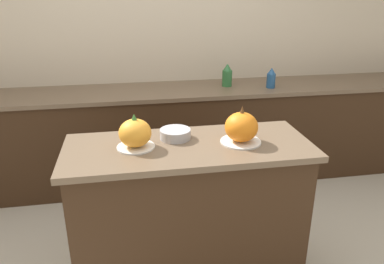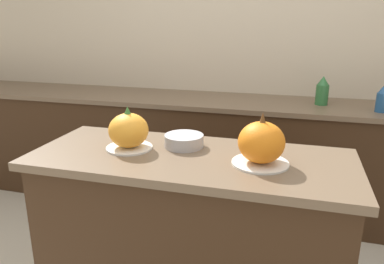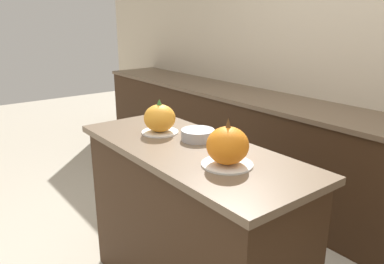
% 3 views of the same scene
% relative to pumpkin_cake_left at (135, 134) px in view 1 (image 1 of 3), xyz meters
% --- Properties ---
extents(wall_back, '(8.00, 0.06, 2.50)m').
position_rel_pumpkin_cake_left_xyz_m(wall_back, '(0.29, 1.67, 0.24)').
color(wall_back, beige).
rests_on(wall_back, ground_plane).
extents(kitchen_island, '(1.36, 0.55, 0.93)m').
position_rel_pumpkin_cake_left_xyz_m(kitchen_island, '(0.29, -0.01, -0.54)').
color(kitchen_island, '#382314').
rests_on(kitchen_island, ground_plane).
extents(back_counter, '(6.00, 0.60, 0.89)m').
position_rel_pumpkin_cake_left_xyz_m(back_counter, '(0.29, 1.34, -0.56)').
color(back_counter, '#382314').
rests_on(back_counter, ground_plane).
extents(pumpkin_cake_left, '(0.20, 0.20, 0.19)m').
position_rel_pumpkin_cake_left_xyz_m(pumpkin_cake_left, '(0.00, 0.00, 0.00)').
color(pumpkin_cake_left, white).
rests_on(pumpkin_cake_left, kitchen_island).
extents(pumpkin_cake_right, '(0.23, 0.23, 0.21)m').
position_rel_pumpkin_cake_left_xyz_m(pumpkin_cake_right, '(0.58, -0.03, 0.01)').
color(pumpkin_cake_right, white).
rests_on(pumpkin_cake_right, kitchen_island).
extents(bottle_tall, '(0.09, 0.09, 0.20)m').
position_rel_pumpkin_cake_left_xyz_m(bottle_tall, '(0.87, 1.36, -0.02)').
color(bottle_tall, '#2D6B38').
rests_on(bottle_tall, back_counter).
extents(bottle_short, '(0.08, 0.08, 0.18)m').
position_rel_pumpkin_cake_left_xyz_m(bottle_short, '(1.24, 1.23, -0.04)').
color(bottle_short, '#235184').
rests_on(bottle_short, back_counter).
extents(mixing_bowl, '(0.17, 0.17, 0.06)m').
position_rel_pumpkin_cake_left_xyz_m(mixing_bowl, '(0.23, 0.09, -0.05)').
color(mixing_bowl, '#ADADB2').
rests_on(mixing_bowl, kitchen_island).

